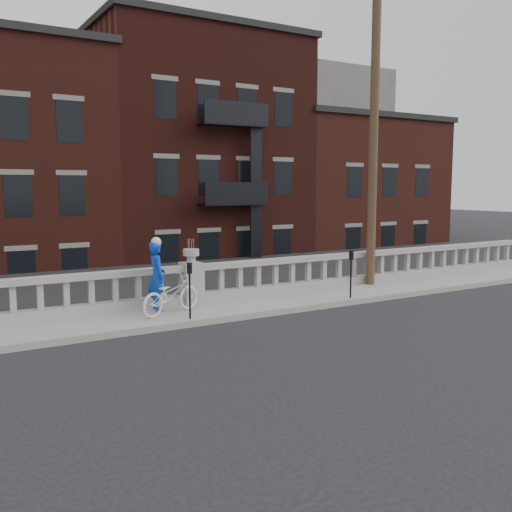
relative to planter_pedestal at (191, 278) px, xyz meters
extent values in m
plane|color=black|center=(0.00, -3.95, -0.83)|extent=(120.00, 120.00, 0.00)
cube|color=gray|center=(0.00, -0.95, -0.76)|extent=(32.00, 2.20, 0.15)
cube|color=gray|center=(0.00, 0.00, -0.56)|extent=(28.00, 0.34, 0.25)
cube|color=gray|center=(0.00, 0.00, 0.27)|extent=(28.00, 0.34, 0.16)
cube|color=gray|center=(0.00, 0.00, -0.13)|extent=(0.55, 0.55, 1.10)
cylinder|color=gray|center=(0.00, 0.00, 0.52)|extent=(0.24, 0.24, 0.20)
cylinder|color=gray|center=(0.00, 0.00, 0.70)|extent=(0.44, 0.44, 0.18)
cube|color=#605E59|center=(0.00, 0.35, -3.26)|extent=(36.00, 0.50, 5.15)
cube|color=black|center=(0.00, 22.00, -6.08)|extent=(80.00, 44.00, 0.50)
cube|color=#595651|center=(-2.00, 4.50, -3.83)|extent=(16.00, 7.00, 4.00)
cube|color=#595651|center=(22.00, 29.00, 3.17)|extent=(14.00, 14.00, 18.00)
cube|color=#3C1510|center=(6.00, 16.00, 1.92)|extent=(10.00, 14.00, 15.50)
cube|color=black|center=(6.00, 16.00, 9.82)|extent=(10.30, 14.30, 0.30)
cube|color=#4E2017|center=(16.00, 16.00, 0.17)|extent=(10.00, 14.00, 12.00)
cube|color=black|center=(16.00, 16.00, 6.32)|extent=(10.30, 14.30, 0.30)
cylinder|color=#422D1E|center=(6.20, -0.35, 4.32)|extent=(0.28, 0.28, 10.00)
cylinder|color=black|center=(-0.87, -1.80, -0.13)|extent=(0.05, 0.05, 1.10)
cube|color=black|center=(-0.87, -1.80, 0.55)|extent=(0.10, 0.08, 0.26)
cube|color=black|center=(-0.87, -1.85, 0.59)|extent=(0.06, 0.01, 0.08)
cylinder|color=black|center=(4.14, -1.80, -0.13)|extent=(0.05, 0.05, 1.10)
cube|color=black|center=(4.14, -1.80, 0.55)|extent=(0.10, 0.08, 0.26)
cube|color=black|center=(4.14, -1.85, 0.59)|extent=(0.06, 0.01, 0.08)
imported|color=silver|center=(-1.04, -1.04, -0.19)|extent=(1.96, 1.28, 0.97)
imported|color=#0B37AE|center=(-1.19, -0.50, 0.21)|extent=(0.48, 0.69, 1.78)
camera|label=1|loc=(-6.43, -14.14, 2.50)|focal=40.00mm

